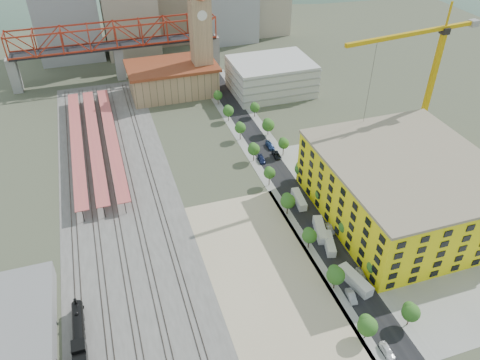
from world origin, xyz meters
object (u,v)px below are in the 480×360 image
object	(u,v)px
tower_crane	(427,69)
site_trailer_c	(320,230)
construction_building	(404,188)
clock_tower	(200,26)
locomotive	(79,338)
car_0	(387,351)
site_trailer_a	(355,280)
site_trailer_b	(329,244)
site_trailer_d	(299,199)

from	to	relation	value
tower_crane	site_trailer_c	bearing A→B (deg)	-149.74
construction_building	tower_crane	xyz separation A→B (m)	(20.77, 26.54, 22.89)
construction_building	tower_crane	world-z (taller)	tower_crane
clock_tower	locomotive	distance (m)	133.30
construction_building	car_0	world-z (taller)	construction_building
site_trailer_c	car_0	xyz separation A→B (m)	(-3.00, -39.25, -0.52)
site_trailer_a	car_0	world-z (taller)	site_trailer_a
construction_building	site_trailer_a	world-z (taller)	construction_building
clock_tower	tower_crane	size ratio (longest dim) A/B	0.99
locomotive	site_trailer_b	distance (m)	66.85
construction_building	car_0	size ratio (longest dim) A/B	10.71
locomotive	tower_crane	world-z (taller)	tower_crane
construction_building	site_trailer_c	bearing A→B (deg)	-178.34
site_trailer_b	site_trailer_d	world-z (taller)	site_trailer_d
site_trailer_b	car_0	world-z (taller)	site_trailer_b
clock_tower	locomotive	size ratio (longest dim) A/B	2.34
site_trailer_d	site_trailer_c	bearing A→B (deg)	-83.80
site_trailer_d	car_0	distance (m)	53.95
construction_building	site_trailer_b	bearing A→B (deg)	-166.11
site_trailer_d	tower_crane	bearing A→B (deg)	21.36
locomotive	tower_crane	size ratio (longest dim) A/B	0.42
site_trailer_b	site_trailer_c	world-z (taller)	site_trailer_c
locomotive	tower_crane	xyz separation A→B (m)	(112.77, 43.58, 30.23)
locomotive	tower_crane	bearing A→B (deg)	21.13
site_trailer_d	locomotive	bearing A→B (deg)	-148.71
clock_tower	car_0	bearing A→B (deg)	-87.95
site_trailer_b	site_trailer_d	bearing A→B (deg)	106.26
tower_crane	site_trailer_d	world-z (taller)	tower_crane
locomotive	site_trailer_b	bearing A→B (deg)	9.13
construction_building	locomotive	world-z (taller)	construction_building
construction_building	tower_crane	distance (m)	40.74
site_trailer_c	locomotive	bearing A→B (deg)	-151.15
clock_tower	site_trailer_d	xyz separation A→B (m)	(8.00, -86.13, -27.46)
site_trailer_a	site_trailer_c	world-z (taller)	site_trailer_a
site_trailer_b	car_0	bearing A→B (deg)	-78.85
construction_building	locomotive	bearing A→B (deg)	-169.51
locomotive	site_trailer_c	bearing A→B (deg)	13.86
locomotive	car_0	size ratio (longest dim) A/B	4.71
locomotive	site_trailer_b	size ratio (longest dim) A/B	2.57
site_trailer_d	car_0	size ratio (longest dim) A/B	1.92
clock_tower	site_trailer_d	world-z (taller)	clock_tower
locomotive	site_trailer_a	distance (m)	66.09
clock_tower	car_0	distance (m)	142.83
clock_tower	site_trailer_b	xyz separation A→B (m)	(8.00, -106.42, -27.51)
site_trailer_c	car_0	size ratio (longest dim) A/B	2.05
site_trailer_a	site_trailer_b	bearing A→B (deg)	77.45
clock_tower	tower_crane	world-z (taller)	tower_crane
clock_tower	site_trailer_c	xyz separation A→B (m)	(8.00, -100.75, -27.37)
site_trailer_a	site_trailer_c	distance (m)	19.74
tower_crane	car_0	world-z (taller)	tower_crane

